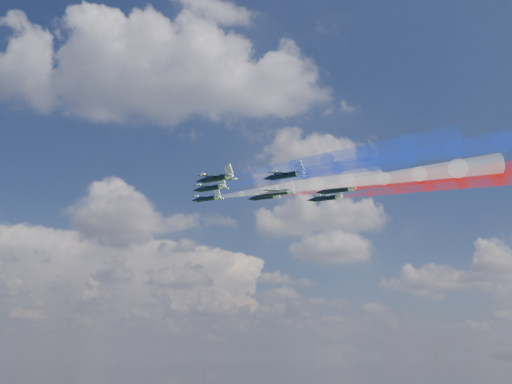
{
  "coord_description": "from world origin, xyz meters",
  "views": [
    {
      "loc": [
        -20.62,
        -149.27,
        90.15
      ],
      "look_at": [
        -16.23,
        -7.71,
        131.91
      ],
      "focal_mm": 39.22,
      "sensor_mm": 36.0,
      "label": 1
    }
  ],
  "objects": [
    {
      "name": "trail_rear_left",
      "position": [
        11.69,
        -50.63,
        126.68
      ],
      "size": [
        39.19,
        38.6,
        9.3
      ],
      "primitive_type": null,
      "rotation": [
        0.09,
        -0.12,
        0.79
      ],
      "color": "blue"
    },
    {
      "name": "trail_outer_right",
      "position": [
        25.84,
        -19.64,
        130.23
      ],
      "size": [
        39.19,
        38.6,
        9.3
      ],
      "primitive_type": null,
      "rotation": [
        0.09,
        -0.12,
        0.79
      ],
      "color": "red"
    },
    {
      "name": "jet_rear_left",
      "position": [
        -10.41,
        -29.25,
        129.48
      ],
      "size": [
        16.32,
        16.54,
        5.77
      ],
      "primitive_type": null,
      "rotation": [
        0.09,
        -0.12,
        0.79
      ],
      "color": "black"
    },
    {
      "name": "jet_outer_right",
      "position": [
        3.74,
        1.74,
        133.04
      ],
      "size": [
        16.32,
        16.54,
        5.77
      ],
      "primitive_type": null,
      "rotation": [
        0.09,
        -0.12,
        0.79
      ],
      "color": "black"
    },
    {
      "name": "trail_center_third",
      "position": [
        11.28,
        -32.59,
        127.93
      ],
      "size": [
        39.19,
        38.6,
        9.3
      ],
      "primitive_type": null,
      "rotation": [
        0.09,
        -0.12,
        0.79
      ],
      "color": "white"
    },
    {
      "name": "trail_inner_left",
      "position": [
        -6.08,
        -32.58,
        129.01
      ],
      "size": [
        39.19,
        38.6,
        9.3
      ],
      "primitive_type": null,
      "rotation": [
        0.09,
        -0.12,
        0.79
      ],
      "color": "blue"
    },
    {
      "name": "trail_lead",
      "position": [
        -7.89,
        -14.79,
        131.21
      ],
      "size": [
        39.19,
        38.6,
        9.3
      ],
      "primitive_type": null,
      "rotation": [
        0.09,
        -0.12,
        0.79
      ],
      "color": "white"
    },
    {
      "name": "jet_rear_right",
      "position": [
        4.14,
        -14.18,
        130.67
      ],
      "size": [
        16.32,
        16.54,
        5.77
      ],
      "primitive_type": null,
      "rotation": [
        0.09,
        -0.12,
        0.79
      ],
      "color": "black"
    },
    {
      "name": "jet_center_third",
      "position": [
        -10.82,
        -11.21,
        130.73
      ],
      "size": [
        16.32,
        16.54,
        5.77
      ],
      "primitive_type": null,
      "rotation": [
        0.09,
        -0.12,
        0.79
      ],
      "color": "black"
    },
    {
      "name": "trail_inner_right",
      "position": [
        8.6,
        -17.96,
        130.9
      ],
      "size": [
        39.19,
        38.6,
        9.3
      ],
      "primitive_type": null,
      "rotation": [
        0.09,
        -0.12,
        0.79
      ],
      "color": "red"
    },
    {
      "name": "jet_lead",
      "position": [
        -29.99,
        6.59,
        134.01
      ],
      "size": [
        16.32,
        16.54,
        5.77
      ],
      "primitive_type": null,
      "rotation": [
        0.09,
        -0.12,
        0.79
      ],
      "color": "black"
    },
    {
      "name": "jet_outer_left",
      "position": [
        -26.1,
        -28.32,
        128.95
      ],
      "size": [
        16.32,
        16.54,
        5.77
      ],
      "primitive_type": null,
      "rotation": [
        0.09,
        -0.12,
        0.79
      ],
      "color": "black"
    },
    {
      "name": "trail_rear_right",
      "position": [
        26.24,
        -35.55,
        127.87
      ],
      "size": [
        39.19,
        38.6,
        9.3
      ],
      "primitive_type": null,
      "rotation": [
        0.09,
        -0.12,
        0.79
      ],
      "color": "red"
    },
    {
      "name": "jet_inner_left",
      "position": [
        -28.18,
        -11.2,
        131.81
      ],
      "size": [
        16.32,
        16.54,
        5.77
      ],
      "primitive_type": null,
      "rotation": [
        0.09,
        -0.12,
        0.79
      ],
      "color": "black"
    },
    {
      "name": "trail_outer_left",
      "position": [
        -4.0,
        -49.69,
        126.14
      ],
      "size": [
        39.19,
        38.6,
        9.3
      ],
      "primitive_type": null,
      "rotation": [
        0.09,
        -0.12,
        0.79
      ],
      "color": "blue"
    },
    {
      "name": "jet_inner_right",
      "position": [
        -13.5,
        3.41,
        133.7
      ],
      "size": [
        16.32,
        16.54,
        5.77
      ],
      "primitive_type": null,
      "rotation": [
        0.09,
        -0.12,
        0.79
      ],
      "color": "black"
    }
  ]
}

